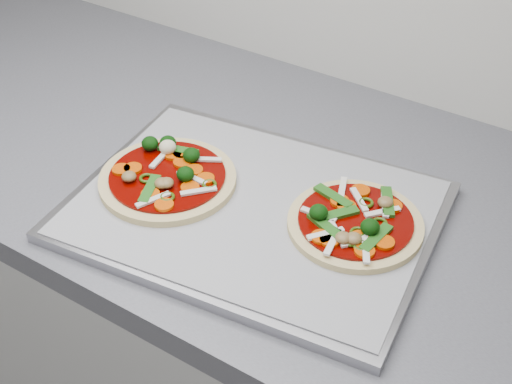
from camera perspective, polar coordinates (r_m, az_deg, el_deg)
The scene contains 5 objects.
countertop at distance 0.94m, azimuth 17.02°, elevation -5.88°, with size 3.60×0.60×0.04m, color slate.
baking_tray at distance 0.94m, azimuth -0.26°, elevation -1.59°, with size 0.46×0.34×0.02m, color #939297.
parchment at distance 0.93m, azimuth -0.26°, elevation -1.19°, with size 0.44×0.32×0.00m, color #9C9CA1.
pizza_left at distance 0.97m, azimuth -7.06°, elevation 1.30°, with size 0.25×0.25×0.03m.
pizza_right at distance 0.90m, azimuth 7.90°, elevation -2.45°, with size 0.22×0.22×0.03m.
Camera 1 is at (0.11, 0.62, 1.51)m, focal length 50.00 mm.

